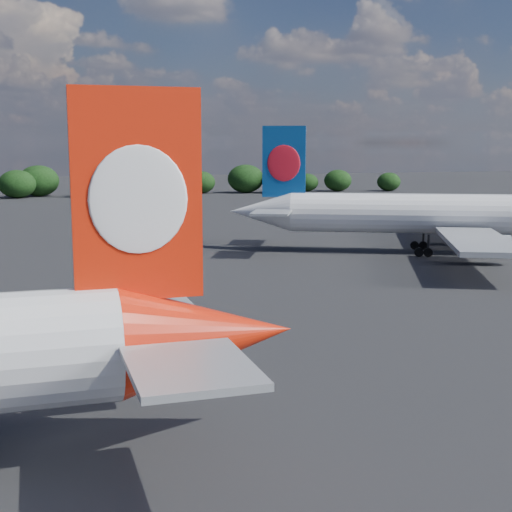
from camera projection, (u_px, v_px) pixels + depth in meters
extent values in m
plane|color=black|center=(31.00, 266.00, 89.77)|extent=(500.00, 500.00, 0.00)
cone|color=red|center=(208.00, 336.00, 36.40)|extent=(9.25, 5.95, 5.67)
cube|color=red|center=(137.00, 195.00, 34.24)|extent=(6.26, 0.76, 10.21)
ellipsoid|color=white|center=(139.00, 200.00, 33.96)|extent=(4.77, 0.37, 5.22)
ellipsoid|color=white|center=(137.00, 199.00, 34.60)|extent=(4.77, 0.37, 5.22)
cube|color=#9A9DA2|center=(190.00, 367.00, 29.77)|extent=(5.31, 6.96, 0.34)
cube|color=#9A9DA2|center=(145.00, 304.00, 41.53)|extent=(5.31, 6.96, 0.34)
cylinder|color=white|center=(443.00, 214.00, 99.45)|extent=(41.29, 21.94, 5.60)
cone|color=white|center=(261.00, 212.00, 102.79)|extent=(10.44, 8.68, 5.60)
cube|color=navy|center=(284.00, 162.00, 101.23)|extent=(5.88, 2.95, 10.07)
ellipsoid|color=red|center=(284.00, 163.00, 100.93)|extent=(4.41, 2.06, 5.15)
ellipsoid|color=red|center=(284.00, 163.00, 101.59)|extent=(4.41, 2.06, 5.15)
cube|color=#9A9DA2|center=(271.00, 213.00, 96.40)|extent=(7.28, 8.16, 0.34)
cube|color=#9A9DA2|center=(280.00, 205.00, 108.46)|extent=(7.28, 8.16, 0.34)
cube|color=#9A9DA2|center=(477.00, 241.00, 85.20)|extent=(15.53, 23.44, 0.62)
cube|color=#9A9DA2|center=(446.00, 216.00, 113.69)|extent=(15.53, 23.44, 0.62)
cylinder|color=#9A9DA2|center=(487.00, 247.00, 90.62)|extent=(6.34, 4.99, 3.02)
cube|color=#9A9DA2|center=(487.00, 241.00, 90.49)|extent=(2.39, 1.28, 1.34)
cylinder|color=#9A9DA2|center=(465.00, 230.00, 108.15)|extent=(6.34, 4.99, 3.02)
cube|color=#9A9DA2|center=(465.00, 225.00, 108.03)|extent=(2.39, 1.28, 1.34)
cylinder|color=black|center=(428.00, 245.00, 97.07)|extent=(0.41, 0.41, 2.80)
cylinder|color=black|center=(428.00, 252.00, 97.24)|extent=(1.33, 0.95, 1.23)
cylinder|color=black|center=(419.00, 252.00, 97.40)|extent=(1.33, 0.95, 1.23)
cylinder|color=black|center=(423.00, 238.00, 103.65)|extent=(0.41, 0.41, 2.80)
cylinder|color=black|center=(423.00, 245.00, 103.81)|extent=(1.33, 0.95, 1.23)
cylinder|color=black|center=(415.00, 245.00, 103.97)|extent=(1.33, 0.95, 1.23)
cube|color=yellow|center=(86.00, 182.00, 208.33)|extent=(5.00, 0.30, 3.00)
cylinder|color=gray|center=(86.00, 192.00, 208.76)|extent=(0.30, 0.30, 2.50)
ellipsoid|color=black|center=(17.00, 184.00, 199.83)|extent=(10.31, 8.73, 7.93)
ellipsoid|color=black|center=(39.00, 181.00, 206.53)|extent=(11.69, 9.89, 9.00)
ellipsoid|color=black|center=(96.00, 183.00, 203.74)|extent=(10.66, 9.02, 8.20)
ellipsoid|color=black|center=(126.00, 184.00, 209.67)|extent=(8.97, 7.59, 6.90)
ellipsoid|color=black|center=(170.00, 185.00, 211.99)|extent=(7.54, 6.38, 5.80)
ellipsoid|color=black|center=(201.00, 182.00, 219.36)|extent=(8.85, 7.49, 6.81)
ellipsoid|color=black|center=(246.00, 179.00, 221.52)|extent=(11.40, 9.65, 8.77)
ellipsoid|color=black|center=(283.00, 179.00, 220.50)|extent=(11.55, 9.77, 8.89)
ellipsoid|color=black|center=(307.00, 182.00, 228.31)|extent=(7.45, 6.30, 5.73)
ellipsoid|color=black|center=(338.00, 180.00, 228.70)|extent=(8.99, 7.61, 6.91)
ellipsoid|color=black|center=(389.00, 182.00, 229.88)|extent=(7.76, 6.57, 5.97)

